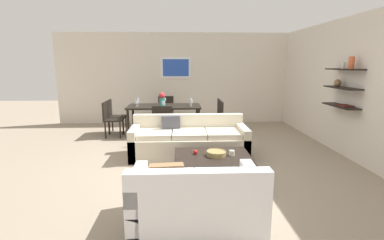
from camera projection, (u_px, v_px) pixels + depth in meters
The scene contains 23 objects.
ground_plane at pixel (194, 161), 5.30m from camera, with size 18.00×18.00×0.00m, color gray.
back_wall_unit at pixel (197, 79), 8.50m from camera, with size 8.40×0.09×2.70m.
right_wall_shelf_unit at pixel (340, 86), 5.74m from camera, with size 0.34×8.20×2.70m.
sofa_beige at pixel (189, 141), 5.56m from camera, with size 2.26×0.90×0.78m.
loveseat_white at pixel (196, 200), 3.17m from camera, with size 1.46×0.90×0.78m.
coffee_table at pixel (212, 167), 4.46m from camera, with size 1.20×0.95×0.38m.
decorative_bowl at pixel (216, 153), 4.42m from camera, with size 0.31×0.31×0.08m.
candle_jar at pixel (232, 153), 4.43m from camera, with size 0.09×0.09×0.08m, color silver.
apple_on_coffee_table at pixel (195, 152), 4.50m from camera, with size 0.07×0.07×0.07m, color red.
dining_table at pixel (164, 108), 7.18m from camera, with size 1.85×0.88×0.75m.
dining_chair_left_far at pixel (114, 114), 7.35m from camera, with size 0.44×0.44×0.88m.
dining_chair_left_near at pixel (110, 117), 6.96m from camera, with size 0.44×0.44×0.88m.
dining_chair_foot at pixel (162, 122), 6.38m from camera, with size 0.44×0.44×0.88m.
dining_chair_right_near at pixel (217, 116), 7.08m from camera, with size 0.44×0.44×0.88m.
dining_chair_right_far at pixel (215, 113), 7.46m from camera, with size 0.44×0.44×0.88m.
dining_chair_head at pixel (166, 110), 8.04m from camera, with size 0.44×0.44×0.88m.
wine_glass_right_near at pixel (191, 101), 7.06m from camera, with size 0.07×0.07×0.17m.
wine_glass_left_far at pixel (138, 100), 7.21m from camera, with size 0.08×0.08×0.18m.
wine_glass_head at pixel (165, 100), 7.51m from camera, with size 0.06×0.06×0.15m.
wine_glass_right_far at pixel (191, 100), 7.27m from camera, with size 0.07×0.07×0.17m.
wine_glass_left_near at pixel (136, 102), 7.01m from camera, with size 0.08×0.08×0.14m.
wine_glass_foot at pixel (163, 103), 6.77m from camera, with size 0.08×0.08×0.17m.
centerpiece_vase at pixel (162, 99), 7.11m from camera, with size 0.16×0.16×0.34m.
Camera 1 is at (-0.26, -5.03, 1.81)m, focal length 26.25 mm.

